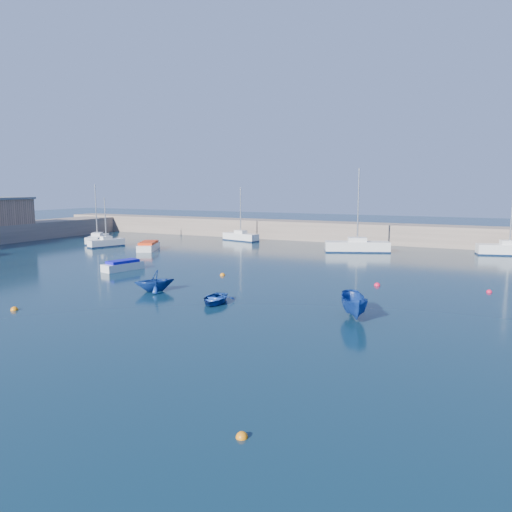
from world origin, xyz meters
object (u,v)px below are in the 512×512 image
at_px(sailboat_6, 357,246).
at_px(dinghy_right, 354,306).
at_px(sailboat_4, 97,239).
at_px(motorboat_2, 149,246).
at_px(sailboat_3, 106,243).
at_px(sailboat_5, 241,237).
at_px(motorboat_1, 123,265).
at_px(dinghy_left, 155,281).
at_px(dinghy_center, 215,299).
at_px(sailboat_7, 509,249).

distance_m(sailboat_6, dinghy_right, 29.87).
relative_size(sailboat_6, dinghy_right, 2.57).
xyz_separation_m(sailboat_4, motorboat_2, (10.88, -2.95, -0.07)).
distance_m(sailboat_3, sailboat_6, 31.10).
bearing_deg(sailboat_3, sailboat_5, 67.22).
bearing_deg(sailboat_5, motorboat_1, -161.36).
relative_size(dinghy_left, dinghy_right, 0.77).
height_order(sailboat_3, sailboat_5, sailboat_5).
bearing_deg(dinghy_right, sailboat_3, 129.17).
bearing_deg(sailboat_5, dinghy_left, -148.08).
distance_m(sailboat_5, dinghy_center, 37.55).
distance_m(sailboat_7, dinghy_right, 34.70).
bearing_deg(motorboat_1, sailboat_4, 153.00).
distance_m(sailboat_4, sailboat_7, 50.94).
xyz_separation_m(sailboat_6, motorboat_2, (-22.96, -9.27, -0.19)).
distance_m(sailboat_5, sailboat_6, 18.30).
height_order(sailboat_6, motorboat_1, sailboat_6).
xyz_separation_m(sailboat_3, dinghy_center, (28.00, -20.39, -0.22)).
height_order(sailboat_6, dinghy_center, sailboat_6).
relative_size(dinghy_center, dinghy_left, 1.03).
height_order(sailboat_4, sailboat_5, sailboat_4).
height_order(sailboat_4, motorboat_1, sailboat_4).
xyz_separation_m(motorboat_2, dinghy_right, (30.37, -19.67, 0.24)).
bearing_deg(sailboat_6, dinghy_right, 172.16).
relative_size(motorboat_2, dinghy_right, 1.40).
bearing_deg(motorboat_2, motorboat_1, -86.29).
relative_size(motorboat_2, dinghy_center, 1.75).
relative_size(sailboat_3, sailboat_5, 0.83).
bearing_deg(dinghy_right, dinghy_center, 160.47).
bearing_deg(dinghy_right, sailboat_7, 53.16).
relative_size(sailboat_4, sailboat_7, 0.88).
distance_m(sailboat_6, motorboat_1, 27.11).
bearing_deg(dinghy_left, motorboat_2, 167.62).
distance_m(sailboat_3, dinghy_center, 34.63).
relative_size(sailboat_4, dinghy_left, 2.69).
xyz_separation_m(sailboat_4, dinghy_right, (41.25, -22.61, 0.17)).
xyz_separation_m(sailboat_3, sailboat_6, (29.75, 9.06, 0.14)).
relative_size(sailboat_5, sailboat_6, 0.77).
bearing_deg(sailboat_5, dinghy_right, -128.33).
xyz_separation_m(sailboat_4, sailboat_5, (16.11, 10.86, 0.03)).
relative_size(sailboat_4, dinghy_center, 2.61).
xyz_separation_m(sailboat_7, motorboat_1, (-31.83, -26.66, -0.22)).
bearing_deg(dinghy_center, sailboat_6, 75.17).
relative_size(sailboat_3, sailboat_6, 0.64).
height_order(sailboat_3, dinghy_center, sailboat_3).
distance_m(motorboat_1, dinghy_left, 10.29).
bearing_deg(dinghy_right, motorboat_2, 124.38).
bearing_deg(sailboat_3, dinghy_center, -17.34).
distance_m(sailboat_3, dinghy_left, 29.13).
bearing_deg(motorboat_1, motorboat_2, 133.11).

